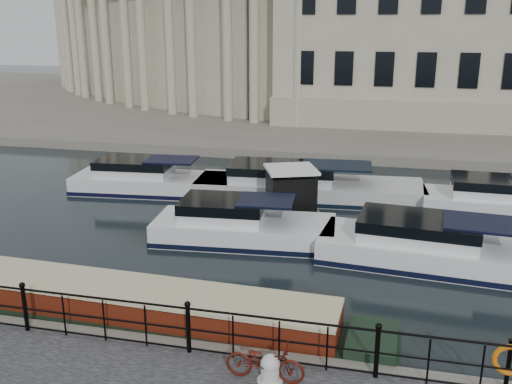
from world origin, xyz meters
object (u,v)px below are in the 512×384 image
harbour_hut (291,197)px  mooring_bollard (270,369)px  life_ring_post (510,361)px  narrowboat (122,315)px  bicycle (265,361)px

harbour_hut → mooring_bollard: bearing=-103.9°
life_ring_post → narrowboat: 8.98m
narrowboat → life_ring_post: bearing=-6.9°
narrowboat → harbour_hut: harbour_hut is taller
mooring_bollard → life_ring_post: bearing=9.0°
bicycle → narrowboat: bearing=64.7°
bicycle → harbour_hut: 11.32m
life_ring_post → narrowboat: bearing=171.1°
bicycle → mooring_bollard: 0.19m
life_ring_post → mooring_bollard: bearing=-171.0°
bicycle → narrowboat: size_ratio=0.12×
mooring_bollard → narrowboat: narrowboat is taller
mooring_bollard → harbour_hut: harbour_hut is taller
bicycle → life_ring_post: (4.66, 0.69, 0.27)m
mooring_bollard → narrowboat: bearing=153.8°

